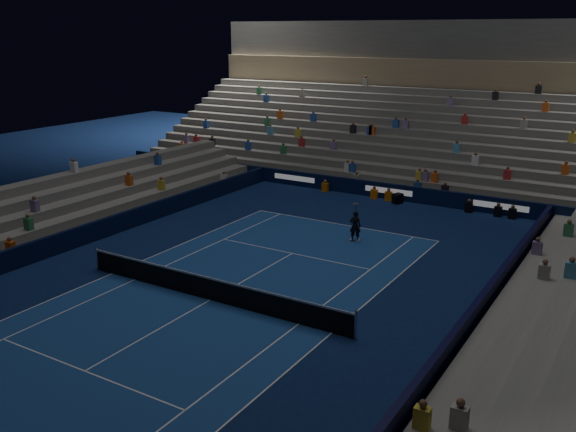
% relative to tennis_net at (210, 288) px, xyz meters
% --- Properties ---
extents(ground, '(90.00, 90.00, 0.00)m').
position_rel_tennis_net_xyz_m(ground, '(0.00, 0.00, -0.50)').
color(ground, '#0B1A44').
rests_on(ground, ground).
extents(court_surface, '(10.97, 23.77, 0.01)m').
position_rel_tennis_net_xyz_m(court_surface, '(0.00, 0.00, -0.50)').
color(court_surface, navy).
rests_on(court_surface, ground).
extents(sponsor_barrier_far, '(44.00, 0.25, 1.00)m').
position_rel_tennis_net_xyz_m(sponsor_barrier_far, '(0.00, 18.50, -0.00)').
color(sponsor_barrier_far, black).
rests_on(sponsor_barrier_far, ground).
extents(sponsor_barrier_east, '(0.25, 37.00, 1.00)m').
position_rel_tennis_net_xyz_m(sponsor_barrier_east, '(9.70, 0.00, -0.00)').
color(sponsor_barrier_east, black).
rests_on(sponsor_barrier_east, ground).
extents(sponsor_barrier_west, '(0.25, 37.00, 1.00)m').
position_rel_tennis_net_xyz_m(sponsor_barrier_west, '(-9.70, 0.00, -0.00)').
color(sponsor_barrier_west, black).
rests_on(sponsor_barrier_west, ground).
extents(grandstand_main, '(44.00, 15.20, 11.20)m').
position_rel_tennis_net_xyz_m(grandstand_main, '(0.00, 27.90, 2.87)').
color(grandstand_main, '#60605C').
rests_on(grandstand_main, ground).
extents(grandstand_east, '(5.00, 37.00, 2.50)m').
position_rel_tennis_net_xyz_m(grandstand_east, '(13.17, 0.00, 0.41)').
color(grandstand_east, slate).
rests_on(grandstand_east, ground).
extents(grandstand_west, '(5.00, 37.00, 2.50)m').
position_rel_tennis_net_xyz_m(grandstand_west, '(-13.17, 0.00, 0.41)').
color(grandstand_west, slate).
rests_on(grandstand_west, ground).
extents(tennis_net, '(12.90, 0.10, 1.10)m').
position_rel_tennis_net_xyz_m(tennis_net, '(0.00, 0.00, 0.00)').
color(tennis_net, '#B2B2B7').
rests_on(tennis_net, ground).
extents(tennis_player, '(0.67, 0.54, 1.61)m').
position_rel_tennis_net_xyz_m(tennis_player, '(1.77, 9.68, 0.30)').
color(tennis_player, black).
rests_on(tennis_player, ground).
extents(broadcast_camera, '(0.66, 1.01, 0.63)m').
position_rel_tennis_net_xyz_m(broadcast_camera, '(0.89, 17.70, -0.18)').
color(broadcast_camera, black).
rests_on(broadcast_camera, ground).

